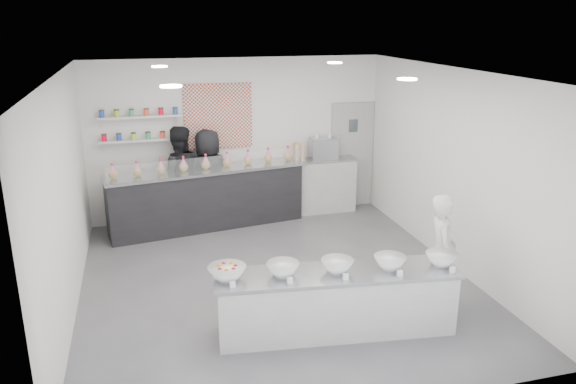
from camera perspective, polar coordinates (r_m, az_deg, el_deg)
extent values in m
plane|color=#515156|center=(8.33, -1.21, -8.99)|extent=(6.00, 6.00, 0.00)
plane|color=white|center=(7.49, -1.36, 12.03)|extent=(6.00, 6.00, 0.00)
plane|color=white|center=(10.63, -5.16, 5.38)|extent=(5.50, 0.00, 5.50)
plane|color=white|center=(7.64, -21.75, -0.62)|extent=(0.00, 6.00, 6.00)
plane|color=white|center=(8.82, 16.36, 2.23)|extent=(0.00, 6.00, 6.00)
cube|color=#A1A09D|center=(11.31, 6.50, 3.74)|extent=(0.88, 0.04, 2.10)
cube|color=#9F2F1C|center=(10.47, -7.10, 7.64)|extent=(1.25, 0.03, 1.20)
cube|color=silver|center=(10.36, -14.68, 5.14)|extent=(1.45, 0.22, 0.04)
cube|color=silver|center=(10.29, -14.86, 7.42)|extent=(1.45, 0.22, 0.04)
cylinder|color=white|center=(6.30, -11.80, 10.47)|extent=(0.24, 0.24, 0.02)
cylinder|color=white|center=(7.04, 12.01, 11.16)|extent=(0.24, 0.24, 0.02)
cylinder|color=white|center=(8.88, -12.92, 12.32)|extent=(0.24, 0.24, 0.02)
cylinder|color=white|center=(9.42, 4.77, 12.96)|extent=(0.24, 0.24, 0.02)
cube|color=silver|center=(6.94, 4.91, -11.07)|extent=(2.99, 1.00, 0.80)
cube|color=black|center=(10.27, -8.19, -0.65)|extent=(3.62, 1.20, 1.10)
cube|color=white|center=(9.78, -7.86, 2.74)|extent=(3.47, 0.57, 0.30)
cube|color=silver|center=(11.03, 3.13, 0.68)|extent=(1.44, 0.46, 1.07)
cube|color=#93969E|center=(10.86, 3.57, 4.39)|extent=(0.51, 0.35, 0.39)
imported|color=silver|center=(7.59, 15.33, -5.89)|extent=(0.54, 0.66, 1.56)
imported|color=black|center=(10.36, -10.98, 1.54)|extent=(0.92, 0.72, 1.85)
imported|color=black|center=(10.41, -8.05, 1.54)|extent=(0.99, 0.78, 1.77)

